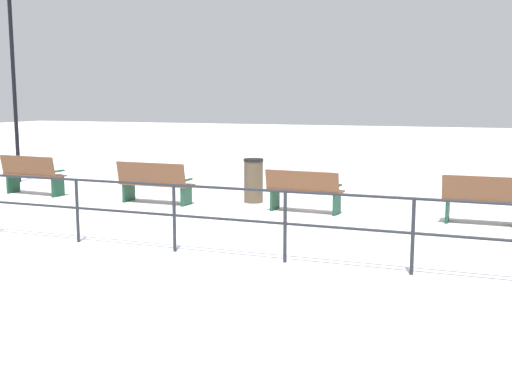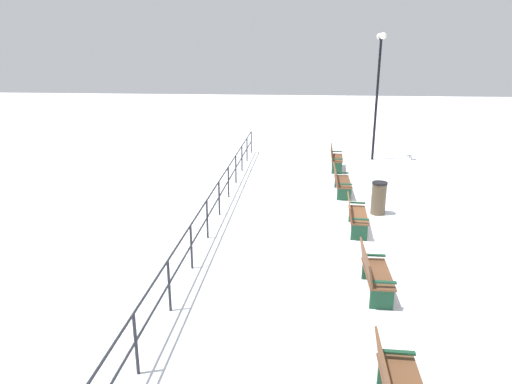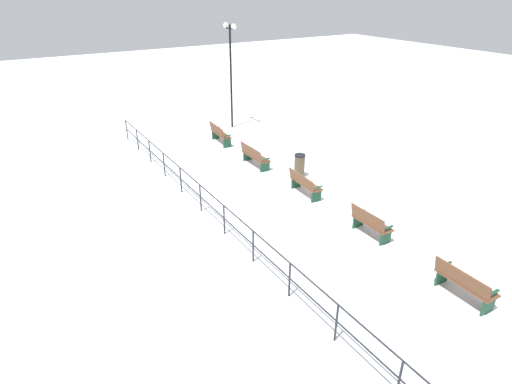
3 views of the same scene
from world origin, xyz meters
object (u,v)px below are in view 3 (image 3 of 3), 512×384
at_px(bench_third, 305,184).
at_px(trash_bin, 299,166).
at_px(bench_nearest, 464,283).
at_px(bench_fourth, 254,156).
at_px(bench_second, 370,223).
at_px(lamppost_middle, 230,55).
at_px(bench_fifth, 220,133).

height_order(bench_third, trash_bin, trash_bin).
height_order(bench_nearest, trash_bin, trash_bin).
xyz_separation_m(bench_third, bench_fourth, (-0.14, 3.34, 0.01)).
bearing_deg(bench_fourth, bench_second, -88.15).
distance_m(bench_nearest, bench_second, 3.35).
bearing_deg(bench_third, bench_nearest, -88.48).
bearing_deg(bench_second, bench_fourth, 91.13).
distance_m(bench_nearest, lamppost_middle, 15.84).
xyz_separation_m(bench_nearest, bench_second, (0.17, 3.34, -0.01)).
height_order(bench_second, bench_third, bench_second).
bearing_deg(bench_third, trash_bin, 62.90).
bearing_deg(bench_nearest, bench_second, 87.99).
height_order(bench_third, bench_fourth, bench_fourth).
relative_size(lamppost_middle, trash_bin, 5.49).
height_order(lamppost_middle, trash_bin, lamppost_middle).
bearing_deg(bench_second, trash_bin, 80.13).
bearing_deg(lamppost_middle, bench_third, -101.03).
relative_size(bench_second, lamppost_middle, 0.26).
bearing_deg(bench_fourth, lamppost_middle, 71.76).
height_order(bench_nearest, bench_fifth, bench_fifth).
bearing_deg(lamppost_middle, bench_second, -98.05).
distance_m(bench_nearest, trash_bin, 8.16).
relative_size(bench_fifth, trash_bin, 1.68).
xyz_separation_m(bench_fourth, lamppost_middle, (1.83, 5.34, 3.32)).
distance_m(bench_third, bench_fifth, 6.69).
relative_size(bench_third, bench_fifth, 0.95).
relative_size(bench_nearest, bench_second, 1.11).
height_order(bench_nearest, bench_fourth, bench_fourth).
distance_m(bench_fourth, lamppost_middle, 6.55).
xyz_separation_m(bench_third, lamppost_middle, (1.69, 8.68, 3.33)).
distance_m(bench_fifth, lamppost_middle, 4.24).
bearing_deg(bench_fourth, bench_nearest, -89.52).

